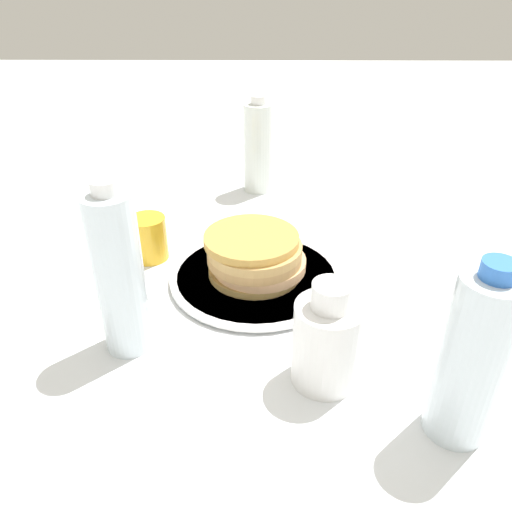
{
  "coord_description": "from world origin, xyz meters",
  "views": [
    {
      "loc": [
        0.02,
        -0.71,
        0.47
      ],
      "look_at": [
        0.02,
        -0.01,
        0.05
      ],
      "focal_mm": 35.0,
      "sensor_mm": 36.0,
      "label": 1
    }
  ],
  "objects_px": {
    "cream_jug": "(327,340)",
    "water_bottle_mid": "(472,359)",
    "juice_glass": "(149,238)",
    "plate": "(256,276)",
    "pancake_stack": "(255,255)",
    "water_bottle_far": "(258,147)",
    "water_bottle_near": "(119,274)"
  },
  "relations": [
    {
      "from": "cream_jug",
      "to": "water_bottle_mid",
      "type": "height_order",
      "value": "water_bottle_mid"
    },
    {
      "from": "juice_glass",
      "to": "cream_jug",
      "type": "relative_size",
      "value": 0.54
    },
    {
      "from": "cream_jug",
      "to": "plate",
      "type": "bearing_deg",
      "value": 111.67
    },
    {
      "from": "pancake_stack",
      "to": "water_bottle_far",
      "type": "distance_m",
      "value": 0.38
    },
    {
      "from": "water_bottle_near",
      "to": "pancake_stack",
      "type": "bearing_deg",
      "value": 43.08
    },
    {
      "from": "water_bottle_far",
      "to": "water_bottle_near",
      "type": "bearing_deg",
      "value": -108.13
    },
    {
      "from": "juice_glass",
      "to": "water_bottle_mid",
      "type": "distance_m",
      "value": 0.57
    },
    {
      "from": "plate",
      "to": "juice_glass",
      "type": "distance_m",
      "value": 0.21
    },
    {
      "from": "pancake_stack",
      "to": "water_bottle_mid",
      "type": "height_order",
      "value": "water_bottle_mid"
    },
    {
      "from": "water_bottle_mid",
      "to": "water_bottle_far",
      "type": "distance_m",
      "value": 0.72
    },
    {
      "from": "pancake_stack",
      "to": "water_bottle_far",
      "type": "bearing_deg",
      "value": 89.55
    },
    {
      "from": "plate",
      "to": "water_bottle_far",
      "type": "xyz_separation_m",
      "value": [
        0.0,
        0.38,
        0.09
      ]
    },
    {
      "from": "juice_glass",
      "to": "water_bottle_far",
      "type": "distance_m",
      "value": 0.37
    },
    {
      "from": "cream_jug",
      "to": "water_bottle_far",
      "type": "xyz_separation_m",
      "value": [
        -0.09,
        0.6,
        0.04
      ]
    },
    {
      "from": "plate",
      "to": "water_bottle_mid",
      "type": "xyz_separation_m",
      "value": [
        0.23,
        -0.3,
        0.1
      ]
    },
    {
      "from": "plate",
      "to": "water_bottle_far",
      "type": "height_order",
      "value": "water_bottle_far"
    },
    {
      "from": "water_bottle_far",
      "to": "plate",
      "type": "bearing_deg",
      "value": -90.23
    },
    {
      "from": "pancake_stack",
      "to": "cream_jug",
      "type": "height_order",
      "value": "cream_jug"
    },
    {
      "from": "juice_glass",
      "to": "water_bottle_far",
      "type": "relative_size",
      "value": 0.37
    },
    {
      "from": "pancake_stack",
      "to": "water_bottle_mid",
      "type": "distance_m",
      "value": 0.39
    },
    {
      "from": "juice_glass",
      "to": "water_bottle_near",
      "type": "relative_size",
      "value": 0.32
    },
    {
      "from": "water_bottle_near",
      "to": "plate",
      "type": "bearing_deg",
      "value": 42.8
    },
    {
      "from": "cream_jug",
      "to": "juice_glass",
      "type": "bearing_deg",
      "value": 133.37
    },
    {
      "from": "water_bottle_near",
      "to": "water_bottle_mid",
      "type": "distance_m",
      "value": 0.43
    },
    {
      "from": "juice_glass",
      "to": "water_bottle_far",
      "type": "height_order",
      "value": "water_bottle_far"
    },
    {
      "from": "water_bottle_mid",
      "to": "water_bottle_far",
      "type": "relative_size",
      "value": 1.06
    },
    {
      "from": "pancake_stack",
      "to": "water_bottle_mid",
      "type": "xyz_separation_m",
      "value": [
        0.23,
        -0.3,
        0.06
      ]
    },
    {
      "from": "juice_glass",
      "to": "water_bottle_near",
      "type": "xyz_separation_m",
      "value": [
        0.02,
        -0.23,
        0.08
      ]
    },
    {
      "from": "water_bottle_mid",
      "to": "juice_glass",
      "type": "bearing_deg",
      "value": 138.32
    },
    {
      "from": "plate",
      "to": "pancake_stack",
      "type": "height_order",
      "value": "pancake_stack"
    },
    {
      "from": "cream_jug",
      "to": "water_bottle_mid",
      "type": "bearing_deg",
      "value": -29.06
    },
    {
      "from": "pancake_stack",
      "to": "water_bottle_far",
      "type": "relative_size",
      "value": 0.78
    }
  ]
}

